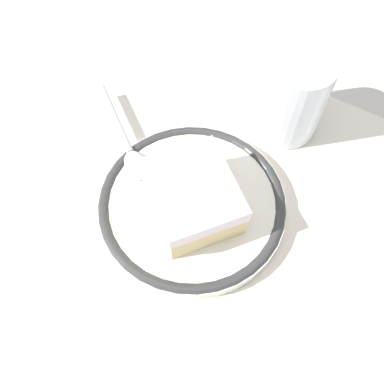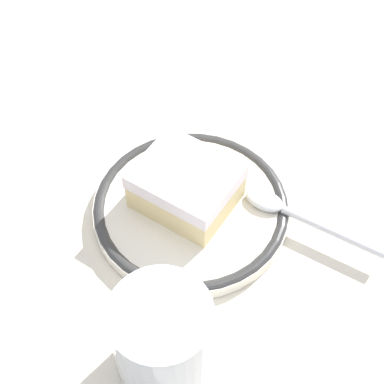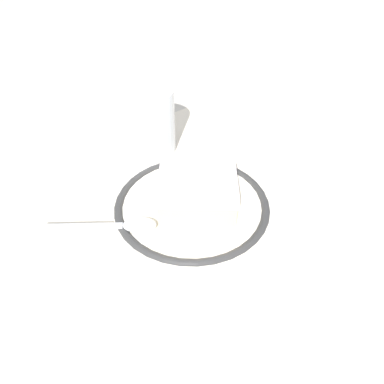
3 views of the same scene
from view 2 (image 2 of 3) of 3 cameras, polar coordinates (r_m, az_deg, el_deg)
name	(u,v)px [view 2 (image 2 of 3)]	position (r m, az deg, el deg)	size (l,w,h in m)	color
ground_plane	(166,232)	(0.54, -2.69, -4.14)	(2.40, 2.40, 0.00)	#B7B2A8
placemat	(166,232)	(0.54, -2.70, -4.10)	(0.51, 0.40, 0.00)	beige
plate	(192,207)	(0.55, 0.00, -1.59)	(0.19, 0.19, 0.02)	silver
cake_slice	(187,186)	(0.53, -0.48, 0.67)	(0.12, 0.12, 0.05)	beige
spoon	(293,213)	(0.54, 10.30, -2.10)	(0.12, 0.09, 0.01)	silver
cup	(165,343)	(0.44, -2.84, -15.23)	(0.08, 0.08, 0.10)	silver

